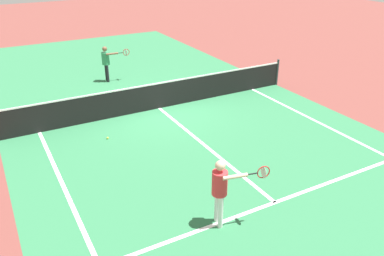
% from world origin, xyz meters
% --- Properties ---
extents(ground_plane, '(60.00, 60.00, 0.00)m').
position_xyz_m(ground_plane, '(0.00, 0.00, 0.00)').
color(ground_plane, brown).
extents(court_surface_inbounds, '(10.62, 24.40, 0.00)m').
position_xyz_m(court_surface_inbounds, '(0.00, 0.00, 0.00)').
color(court_surface_inbounds, '#2D7247').
rests_on(court_surface_inbounds, ground_plane).
extents(line_sideline_left, '(0.10, 11.89, 0.01)m').
position_xyz_m(line_sideline_left, '(-4.11, -5.95, 0.00)').
color(line_sideline_left, white).
rests_on(line_sideline_left, ground_plane).
extents(line_sideline_right, '(0.10, 11.89, 0.01)m').
position_xyz_m(line_sideline_right, '(4.11, -5.95, 0.00)').
color(line_sideline_right, white).
rests_on(line_sideline_right, ground_plane).
extents(line_service_near, '(8.22, 0.10, 0.01)m').
position_xyz_m(line_service_near, '(0.00, -6.40, 0.00)').
color(line_service_near, white).
rests_on(line_service_near, ground_plane).
extents(line_center_service, '(0.10, 6.40, 0.01)m').
position_xyz_m(line_center_service, '(0.00, -3.20, 0.00)').
color(line_center_service, white).
rests_on(line_center_service, ground_plane).
extents(net, '(10.76, 0.09, 1.07)m').
position_xyz_m(net, '(0.00, 0.00, 0.49)').
color(net, '#33383D').
rests_on(net, ground_plane).
extents(player_near, '(1.10, 0.69, 1.53)m').
position_xyz_m(player_near, '(-1.51, -6.41, 0.94)').
color(player_near, white).
rests_on(player_near, ground_plane).
extents(player_far, '(1.14, 0.57, 1.49)m').
position_xyz_m(player_far, '(-0.66, 3.80, 0.92)').
color(player_far, black).
rests_on(player_far, ground_plane).
extents(tennis_ball_near_net, '(0.07, 0.07, 0.07)m').
position_xyz_m(tennis_ball_near_net, '(-2.37, -1.45, 0.03)').
color(tennis_ball_near_net, '#CCE033').
rests_on(tennis_ball_near_net, ground_plane).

